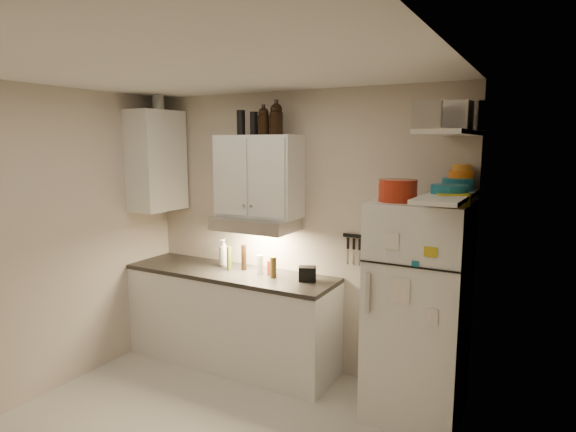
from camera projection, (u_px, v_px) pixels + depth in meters
The scene contains 35 objects.
ceiling at pixel (184, 66), 3.03m from camera, with size 3.20×3.00×0.02m, color white.
back_wall at pixel (296, 232), 4.53m from camera, with size 3.20×0.02×2.60m, color #BFB2A3.
left_wall at pixel (40, 244), 4.00m from camera, with size 0.02×3.00×2.60m, color #BFB2A3.
right_wall at pixel (435, 307), 2.46m from camera, with size 0.02×3.00×2.60m, color #BFB2A3.
base_cabinet at pixel (231, 319), 4.66m from camera, with size 2.10×0.60×0.88m, color white.
countertop at pixel (230, 273), 4.59m from camera, with size 2.10×0.62×0.04m, color #272522.
upper_cabinet at pixel (259, 176), 4.45m from camera, with size 0.80×0.33×0.75m, color white.
side_cabinet at pixel (156, 161), 4.85m from camera, with size 0.33×0.55×1.00m, color white.
range_hood at pixel (255, 223), 4.46m from camera, with size 0.76×0.46×0.12m, color silver.
fridge at pixel (418, 311), 3.70m from camera, with size 0.70×0.68×1.70m, color silver.
shelf_hi at pixel (450, 133), 3.28m from camera, with size 0.30×0.95×0.03m, color white.
shelf_lo at pixel (447, 196), 3.35m from camera, with size 0.30×0.95×0.03m, color white.
knife_strip at pixel (366, 237), 4.17m from camera, with size 0.42×0.02×0.03m, color black.
dutch_oven at pixel (398, 190), 3.55m from camera, with size 0.28×0.28×0.16m, color #9C2412.
book_stack at pixel (450, 199), 3.37m from camera, with size 0.21×0.26×0.09m, color gold.
spice_jar at pixel (435, 196), 3.54m from camera, with size 0.05×0.05×0.09m, color silver.
stock_pot at pixel (466, 116), 3.48m from camera, with size 0.29×0.29×0.21m, color silver.
tin_a at pixel (456, 115), 3.19m from camera, with size 0.19×0.17×0.19m, color #AAAAAD.
tin_b at pixel (427, 115), 2.97m from camera, with size 0.17×0.17×0.17m, color #AAAAAD.
bowl_teal at pixel (458, 184), 3.61m from camera, with size 0.23×0.23×0.09m, color #166279.
bowl_orange at pixel (461, 174), 3.63m from camera, with size 0.19×0.19×0.06m, color orange.
bowl_yellow at pixel (462, 167), 3.62m from camera, with size 0.14×0.14×0.05m, color orange.
plates at pixel (449, 189), 3.39m from camera, with size 0.26×0.26×0.06m, color #166279.
growler_a at pixel (264, 121), 4.26m from camera, with size 0.10×0.10×0.25m, color black, non-canonical shape.
growler_b at pixel (276, 119), 4.22m from camera, with size 0.12×0.12×0.28m, color black, non-canonical shape.
thermos_a at pixel (254, 123), 4.36m from camera, with size 0.07×0.07×0.21m, color black.
thermos_b at pixel (241, 123), 4.39m from camera, with size 0.08×0.08×0.22m, color black.
side_jar at pixel (158, 103), 4.83m from camera, with size 0.12×0.12×0.16m, color silver.
soap_bottle at pixel (224, 251), 4.74m from camera, with size 0.12×0.12×0.30m, color white.
pepper_mill at pixel (273, 267), 4.35m from camera, with size 0.06×0.06×0.19m, color brown.
oil_bottle at pixel (229, 258), 4.60m from camera, with size 0.04×0.04×0.23m, color #4B5916.
vinegar_bottle at pixel (244, 257), 4.61m from camera, with size 0.05×0.05×0.24m, color black.
clear_bottle at pixel (260, 264), 4.47m from camera, with size 0.06×0.06×0.18m, color silver.
red_jar at pixel (271, 267), 4.45m from camera, with size 0.07×0.07×0.13m, color #9C2412.
caddy at pixel (307, 274), 4.25m from camera, with size 0.15×0.11×0.13m, color black.
Camera 1 is at (2.09, -2.43, 2.13)m, focal length 30.00 mm.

